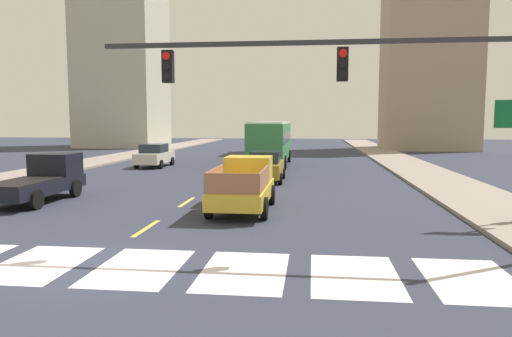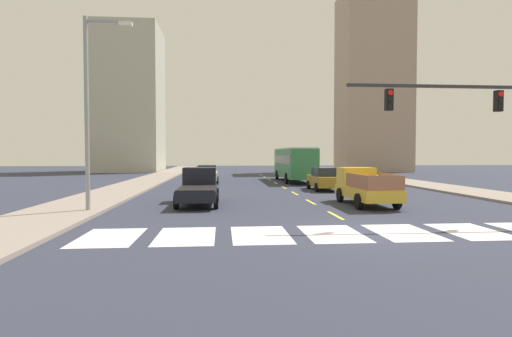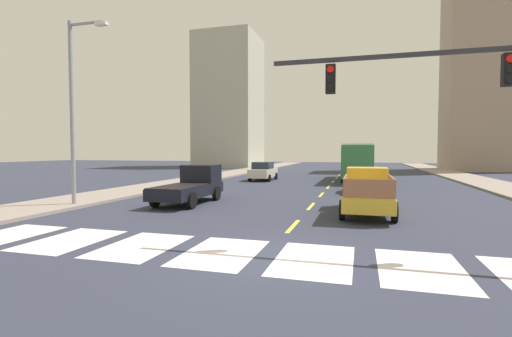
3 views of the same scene
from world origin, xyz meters
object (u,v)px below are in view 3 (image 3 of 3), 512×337
object	(u,v)px
city_bus	(358,159)
pickup_dark	(192,185)
pickup_stakebed	(367,192)
streetlight_left	(75,105)
sedan_near_right	(263,171)
sedan_far	(365,179)

from	to	relation	value
city_bus	pickup_dark	bearing A→B (deg)	-117.45
pickup_stakebed	streetlight_left	bearing A→B (deg)	-172.36
pickup_stakebed	streetlight_left	world-z (taller)	streetlight_left
sedan_near_right	sedan_far	distance (m)	11.78
sedan_near_right	sedan_far	world-z (taller)	same
pickup_stakebed	streetlight_left	xyz separation A→B (m)	(-13.70, -2.12, 4.03)
city_bus	sedan_near_right	xyz separation A→B (m)	(-8.47, -2.08, -1.09)
sedan_near_right	streetlight_left	distance (m)	19.18
pickup_dark	sedan_far	world-z (taller)	pickup_dark
pickup_dark	streetlight_left	world-z (taller)	streetlight_left
city_bus	sedan_far	xyz separation A→B (m)	(0.57, -9.63, -1.09)
streetlight_left	pickup_dark	bearing A→B (deg)	32.51
sedan_near_right	pickup_stakebed	bearing A→B (deg)	-58.86
sedan_near_right	streetlight_left	size ratio (longest dim) A/B	0.49
pickup_dark	sedan_near_right	world-z (taller)	pickup_dark
pickup_dark	sedan_near_right	distance (m)	15.13
city_bus	sedan_far	size ratio (longest dim) A/B	2.45
pickup_dark	sedan_far	distance (m)	11.74
sedan_near_right	streetlight_left	world-z (taller)	streetlight_left
pickup_dark	sedan_near_right	bearing A→B (deg)	93.45
city_bus	pickup_stakebed	bearing A→B (deg)	-89.65
pickup_stakebed	pickup_dark	size ratio (longest dim) A/B	1.00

